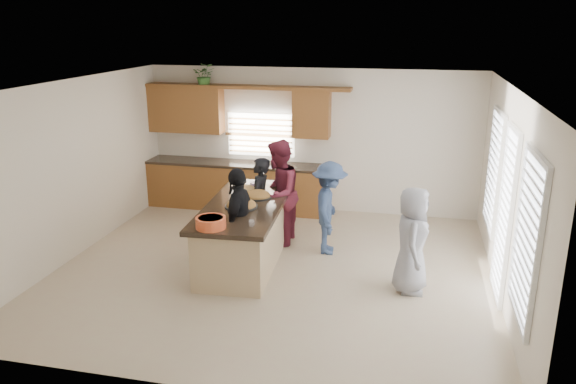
% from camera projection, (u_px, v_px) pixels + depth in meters
% --- Properties ---
extents(floor, '(6.50, 6.50, 0.00)m').
position_uv_depth(floor, '(274.00, 269.00, 8.60)').
color(floor, '#BEB08D').
rests_on(floor, ground).
extents(room_shell, '(6.52, 6.02, 2.81)m').
position_uv_depth(room_shell, '(273.00, 148.00, 8.04)').
color(room_shell, silver).
rests_on(room_shell, ground).
extents(back_cabinetry, '(4.08, 0.66, 2.46)m').
position_uv_depth(back_cabinetry, '(236.00, 164.00, 11.19)').
color(back_cabinetry, brown).
rests_on(back_cabinetry, ground).
extents(right_wall_glazing, '(0.06, 4.00, 2.25)m').
position_uv_depth(right_wall_glazing, '(507.00, 203.00, 7.40)').
color(right_wall_glazing, white).
rests_on(right_wall_glazing, ground).
extents(island, '(1.31, 2.76, 0.95)m').
position_uv_depth(island, '(246.00, 233.00, 8.81)').
color(island, tan).
rests_on(island, ground).
extents(platter_front, '(0.50, 0.50, 0.20)m').
position_uv_depth(platter_front, '(241.00, 205.00, 8.48)').
color(platter_front, black).
rests_on(platter_front, island).
extents(platter_mid, '(0.45, 0.45, 0.18)m').
position_uv_depth(platter_mid, '(258.00, 196.00, 8.94)').
color(platter_mid, black).
rests_on(platter_mid, island).
extents(platter_back, '(0.37, 0.37, 0.15)m').
position_uv_depth(platter_back, '(246.00, 190.00, 9.27)').
color(platter_back, black).
rests_on(platter_back, island).
extents(salad_bowl, '(0.41, 0.41, 0.15)m').
position_uv_depth(salad_bowl, '(211.00, 222.00, 7.61)').
color(salad_bowl, '#E9562A').
rests_on(salad_bowl, island).
extents(clear_cup, '(0.08, 0.08, 0.09)m').
position_uv_depth(clear_cup, '(252.00, 223.00, 7.69)').
color(clear_cup, white).
rests_on(clear_cup, island).
extents(plate_stack, '(0.20, 0.20, 0.05)m').
position_uv_depth(plate_stack, '(256.00, 184.00, 9.62)').
color(plate_stack, '#C19AE0').
rests_on(plate_stack, island).
extents(flower_vase, '(0.14, 0.14, 0.42)m').
position_uv_depth(flower_vase, '(262.00, 170.00, 9.78)').
color(flower_vase, silver).
rests_on(flower_vase, island).
extents(potted_plant, '(0.48, 0.44, 0.46)m').
position_uv_depth(potted_plant, '(205.00, 75.00, 10.90)').
color(potted_plant, '#356A2A').
rests_on(potted_plant, back_cabinetry).
extents(woman_left_back, '(0.37, 0.56, 1.51)m').
position_uv_depth(woman_left_back, '(260.00, 202.00, 9.34)').
color(woman_left_back, black).
rests_on(woman_left_back, ground).
extents(woman_left_mid, '(0.70, 0.89, 1.80)m').
position_uv_depth(woman_left_mid, '(278.00, 194.00, 9.32)').
color(woman_left_mid, maroon).
rests_on(woman_left_mid, ground).
extents(woman_left_front, '(0.40, 0.96, 1.63)m').
position_uv_depth(woman_left_front, '(239.00, 222.00, 8.27)').
color(woman_left_front, black).
rests_on(woman_left_front, ground).
extents(woman_right_back, '(0.65, 1.03, 1.52)m').
position_uv_depth(woman_right_back, '(329.00, 208.00, 9.03)').
color(woman_right_back, navy).
rests_on(woman_right_back, ground).
extents(woman_right_front, '(0.49, 0.75, 1.52)m').
position_uv_depth(woman_right_front, '(412.00, 240.00, 7.72)').
color(woman_right_front, gray).
rests_on(woman_right_front, ground).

